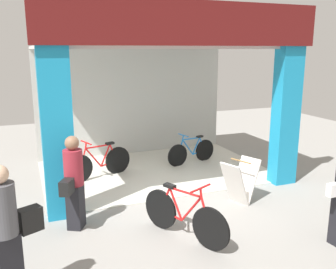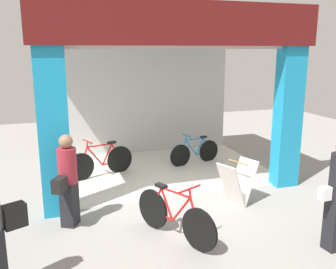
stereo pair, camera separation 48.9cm
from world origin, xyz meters
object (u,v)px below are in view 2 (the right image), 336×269
(bicycle_inside_0, at_px, (195,152))
(bicycle_inside_1, at_px, (101,162))
(bicycle_parked_0, at_px, (174,216))
(sandwich_board_sign, at_px, (237,183))
(pedestrian_2, at_px, (67,180))

(bicycle_inside_0, xyz_separation_m, bicycle_inside_1, (-2.55, -0.25, 0.04))
(bicycle_parked_0, relative_size, sandwich_board_sign, 1.78)
(sandwich_board_sign, xyz_separation_m, pedestrian_2, (-3.23, 0.09, 0.40))
(bicycle_inside_0, bearing_deg, bicycle_parked_0, -116.77)
(bicycle_inside_0, bearing_deg, bicycle_inside_1, -174.42)
(bicycle_inside_0, relative_size, bicycle_parked_0, 0.94)
(sandwich_board_sign, bearing_deg, bicycle_parked_0, -150.93)
(pedestrian_2, bearing_deg, bicycle_parked_0, -31.91)
(bicycle_parked_0, relative_size, pedestrian_2, 0.98)
(pedestrian_2, bearing_deg, sandwich_board_sign, -1.64)
(bicycle_inside_1, bearing_deg, bicycle_inside_0, 5.58)
(bicycle_parked_0, xyz_separation_m, sandwich_board_sign, (1.63, 0.90, 0.06))
(pedestrian_2, bearing_deg, bicycle_inside_0, 37.59)
(bicycle_inside_1, height_order, bicycle_parked_0, bicycle_parked_0)
(bicycle_inside_1, relative_size, bicycle_parked_0, 1.03)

